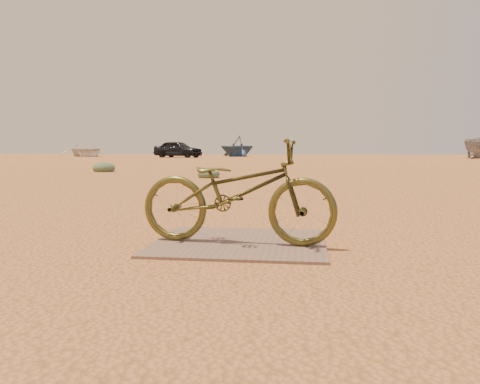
# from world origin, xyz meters

# --- Properties ---
(ground) EXTENTS (120.00, 120.00, 0.00)m
(ground) POSITION_xyz_m (0.00, 0.00, 0.00)
(ground) COLOR #CA7A47
(ground) RESTS_ON ground
(plywood_board) EXTENTS (1.44, 1.32, 0.02)m
(plywood_board) POSITION_xyz_m (-0.37, 0.39, 0.01)
(plywood_board) COLOR brown
(plywood_board) RESTS_ON ground
(bicycle) EXTENTS (1.69, 0.72, 0.86)m
(bicycle) POSITION_xyz_m (-0.39, 0.31, 0.45)
(bicycle) COLOR #4C4A1F
(bicycle) RESTS_ON plywood_board
(car) EXTENTS (4.75, 3.01, 1.51)m
(car) POSITION_xyz_m (-11.03, 37.44, 0.75)
(car) COLOR black
(car) RESTS_ON ground
(boat_near_left) EXTENTS (6.98, 7.35, 1.24)m
(boat_near_left) POSITION_xyz_m (-22.03, 42.01, 0.62)
(boat_near_left) COLOR beige
(boat_near_left) RESTS_ON ground
(boat_far_left) EXTENTS (5.25, 5.27, 2.10)m
(boat_far_left) POSITION_xyz_m (-6.40, 42.81, 1.05)
(boat_far_left) COLOR #32516F
(boat_far_left) RESTS_ON ground
(kale_a) EXTENTS (0.62, 0.62, 0.34)m
(kale_a) POSITION_xyz_m (-2.46, 9.25, 0.00)
(kale_a) COLOR #5C744E
(kale_a) RESTS_ON ground
(kale_c) EXTENTS (0.77, 0.77, 0.42)m
(kale_c) POSITION_xyz_m (-6.80, 12.13, 0.00)
(kale_c) COLOR #5C744E
(kale_c) RESTS_ON ground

